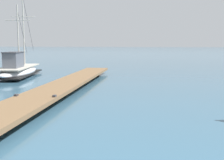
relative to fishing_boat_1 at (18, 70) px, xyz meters
The scene contains 2 objects.
floating_dock 8.27m from the fishing_boat_1, 43.93° to the right, with size 3.37×20.37×0.53m.
fishing_boat_1 is the anchor object (origin of this frame).
Camera 1 is at (-0.60, -2.34, 2.57)m, focal length 47.52 mm.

